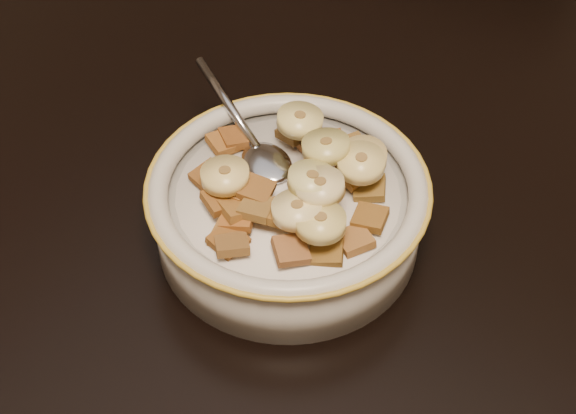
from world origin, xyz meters
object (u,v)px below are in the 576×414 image
Objects in this scene: chair at (364,49)px; spoon at (267,163)px; table at (80,98)px; cereal_bowl at (288,216)px.

chair is 0.64m from spoon.
table is at bearing -85.90° from chair.
table is 7.86× the size of cereal_bowl.
spoon is at bearing -62.69° from chair.
cereal_bowl is at bearing -7.62° from table.
spoon is at bearing -5.64° from table.
spoon reaches higher than cereal_bowl.
cereal_bowl is 0.04m from spoon.
chair is 0.65m from cereal_bowl.
table is 32.75× the size of spoon.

